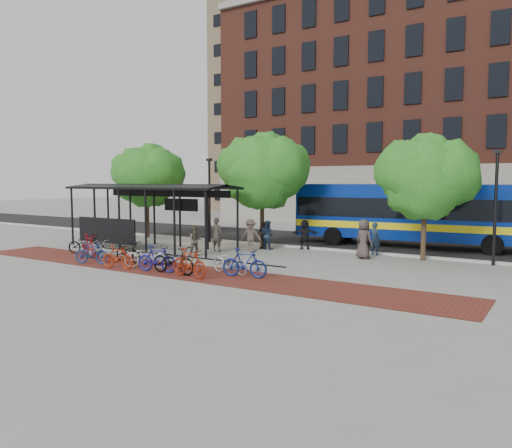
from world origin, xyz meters
The scene contains 33 objects.
ground centered at (0.00, 0.00, 0.00)m, with size 160.00×160.00×0.00m, color #9E9E99.
asphalt_street centered at (0.00, 8.00, 0.01)m, with size 160.00×8.00×0.01m, color black.
curb centered at (0.00, 4.00, 0.06)m, with size 160.00×0.25×0.12m, color #B7B7B2.
brick_strip centered at (-2.00, -5.00, 0.00)m, with size 24.00×3.00×0.01m, color maroon.
bike_rack_rail centered at (-3.30, -4.10, 0.00)m, with size 12.00×0.05×0.95m, color black.
building_tower centered at (-16.00, 40.00, 15.00)m, with size 22.00×22.00×30.00m, color #7A664C.
bus_shelter centered at (-8.13, -0.48, 3.00)m, with size 10.60×3.07×3.60m.
tree_a centered at (-11.91, 3.35, 4.24)m, with size 4.90×4.00×6.18m.
tree_b centered at (-2.90, 3.35, 4.46)m, with size 5.15×4.20×6.47m.
tree_c centered at (6.09, 3.35, 4.05)m, with size 4.66×3.80×5.92m.
lamp_post_left centered at (-7.00, 3.60, 2.75)m, with size 0.35×0.20×5.12m.
lamp_post_right centered at (9.00, 3.60, 2.75)m, with size 0.35×0.20×5.12m.
bus centered at (4.23, 7.89, 2.05)m, with size 13.39×3.95×3.57m.
bike_0 centered at (-9.23, -3.89, 0.51)m, with size 0.68×1.94×1.02m, color black.
bike_1 centered at (-8.29, -4.50, 0.57)m, with size 0.53×1.88×1.13m, color maroon.
bike_2 centered at (-7.24, -4.82, 0.49)m, with size 0.65×1.85×0.97m, color #ABABAD.
bike_3 centered at (-6.45, -5.83, 0.50)m, with size 0.47×1.66×1.00m, color navy.
bike_4 centered at (-5.35, -4.64, 0.50)m, with size 0.66×1.89×0.99m, color black.
bike_5 centered at (-4.51, -6.03, 0.50)m, with size 0.47×1.66×1.00m, color #A02B0E.
bike_6 centered at (-3.55, -5.29, 0.53)m, with size 0.70×2.02×1.06m, color #B1B1B4.
bike_7 centered at (-2.50, -5.73, 0.55)m, with size 0.52×1.83×1.10m, color navy.
bike_8 centered at (-1.63, -5.69, 0.56)m, with size 0.75×2.14×1.12m, color black.
bike_9 centered at (-0.62, -5.89, 0.57)m, with size 0.54×1.90×1.14m, color maroon.
bike_10 centered at (0.27, -4.40, 0.52)m, with size 0.68×1.96×1.03m, color #B1B2B4.
bike_11 centered at (1.19, -4.72, 0.56)m, with size 0.53×1.88×1.13m, color navy.
pedestrian_1 centered at (-4.11, 0.49, 0.90)m, with size 0.66×0.43×1.80m, color #3D3731.
pedestrian_2 centered at (-2.22, 2.60, 0.80)m, with size 0.78×0.60×1.60m, color #20334C.
pedestrian_3 centered at (-2.60, 1.49, 0.86)m, with size 1.11×0.64×1.72m, color brown.
pedestrian_4 centered at (-2.52, 2.67, 0.77)m, with size 0.90×0.37×1.53m, color #282828.
pedestrian_5 centered at (-0.52, 3.80, 0.82)m, with size 1.52×0.49×1.64m, color black.
pedestrian_6 centered at (3.44, 2.26, 0.96)m, with size 0.94×0.61×1.92m, color #443936.
pedestrian_7 centered at (3.46, 3.80, 0.83)m, with size 0.61×0.40×1.67m, color #20354B.
pedestrian_8 centered at (-3.92, -1.50, 0.77)m, with size 0.75×0.58×1.54m, color brown.
Camera 1 is at (11.94, -20.70, 3.79)m, focal length 35.00 mm.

